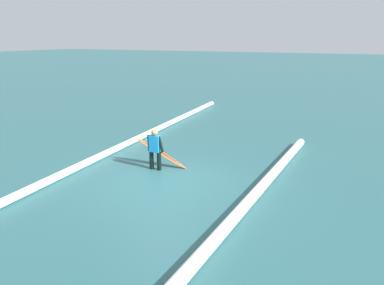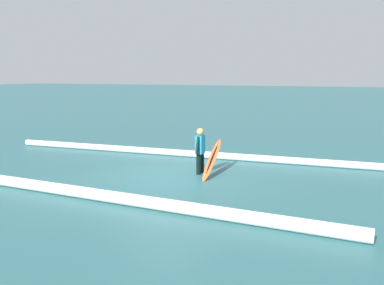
{
  "view_description": "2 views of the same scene",
  "coord_description": "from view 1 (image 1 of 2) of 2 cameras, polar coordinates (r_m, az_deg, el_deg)",
  "views": [
    {
      "loc": [
        8.82,
        5.29,
        4.17
      ],
      "look_at": [
        -1.11,
        0.41,
        0.99
      ],
      "focal_mm": 34.34,
      "sensor_mm": 36.0,
      "label": 1
    },
    {
      "loc": [
        -5.79,
        10.81,
        2.94
      ],
      "look_at": [
        -1.15,
        0.53,
        1.15
      ],
      "focal_mm": 40.22,
      "sensor_mm": 36.0,
      "label": 2
    }
  ],
  "objects": [
    {
      "name": "surfer",
      "position": [
        11.89,
        -5.78,
        -0.72
      ],
      "size": [
        0.22,
        0.59,
        1.37
      ],
      "rotation": [
        0.0,
        0.0,
        1.62
      ],
      "color": "black",
      "rests_on": "ground_plane"
    },
    {
      "name": "wave_crest_midground",
      "position": [
        8.18,
        4.76,
        -13.53
      ],
      "size": [
        15.83,
        0.74,
        0.28
      ],
      "primitive_type": "cylinder",
      "rotation": [
        0.0,
        1.57,
        -0.03
      ],
      "color": "white",
      "rests_on": "ground_plane"
    },
    {
      "name": "ground_plane",
      "position": [
        11.09,
        -4.47,
        -6.1
      ],
      "size": [
        194.6,
        194.6,
        0.0
      ],
      "primitive_type": "plane",
      "color": "#2A5D62"
    },
    {
      "name": "surfboard",
      "position": [
        12.29,
        -4.89,
        -1.6
      ],
      "size": [
        0.44,
        1.89,
        0.95
      ],
      "color": "#E55926",
      "rests_on": "ground_plane"
    },
    {
      "name": "wave_crest_foreground",
      "position": [
        14.6,
        -10.46,
        -0.35
      ],
      "size": [
        20.41,
        1.5,
        0.24
      ],
      "primitive_type": "cylinder",
      "rotation": [
        0.0,
        1.57,
        0.06
      ],
      "color": "white",
      "rests_on": "ground_plane"
    }
  ]
}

